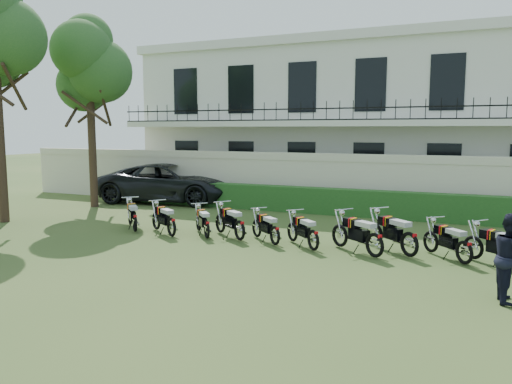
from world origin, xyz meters
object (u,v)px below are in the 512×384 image
(motorcycle_1, at_px, (171,222))
(motorcycle_5, at_px, (313,235))
(motorcycle_7, at_px, (410,238))
(suv, at_px, (170,183))
(officer_1, at_px, (512,258))
(motorcycle_4, at_px, (275,231))
(motorcycle_0, at_px, (135,218))
(motorcycle_3, at_px, (240,225))
(motorcycle_8, at_px, (465,247))
(motorcycle_2, at_px, (207,225))
(motorcycle_6, at_px, (375,239))
(tree_west_near, at_px, (90,64))

(motorcycle_1, relative_size, motorcycle_5, 1.17)
(motorcycle_1, xyz_separation_m, motorcycle_7, (6.88, 0.38, 0.05))
(suv, bearing_deg, officer_1, -132.07)
(motorcycle_4, bearing_deg, suv, 91.53)
(motorcycle_4, distance_m, suv, 9.64)
(motorcycle_0, height_order, motorcycle_1, motorcycle_1)
(motorcycle_3, bearing_deg, suv, 83.13)
(suv, bearing_deg, motorcycle_3, -142.43)
(motorcycle_8, xyz_separation_m, suv, (-12.39, 6.07, 0.41))
(motorcycle_5, height_order, motorcycle_7, motorcycle_7)
(motorcycle_1, relative_size, suv, 0.25)
(motorcycle_3, distance_m, officer_1, 7.39)
(motorcycle_5, relative_size, motorcycle_7, 0.85)
(motorcycle_2, relative_size, motorcycle_6, 0.79)
(motorcycle_5, bearing_deg, motorcycle_4, 124.40)
(tree_west_near, bearing_deg, motorcycle_0, -37.08)
(tree_west_near, distance_m, motorcycle_7, 14.66)
(motorcycle_8, bearing_deg, motorcycle_7, 129.42)
(motorcycle_6, relative_size, motorcycle_7, 1.05)
(motorcycle_8, height_order, suv, suv)
(motorcycle_3, distance_m, motorcycle_4, 1.17)
(motorcycle_1, xyz_separation_m, motorcycle_4, (3.27, 0.22, -0.03))
(motorcycle_7, xyz_separation_m, motorcycle_8, (1.29, -0.17, -0.06))
(motorcycle_3, xyz_separation_m, motorcycle_7, (4.77, 0.02, 0.04))
(motorcycle_2, relative_size, motorcycle_5, 0.97)
(motorcycle_1, xyz_separation_m, motorcycle_6, (6.09, -0.04, 0.04))
(motorcycle_2, bearing_deg, motorcycle_5, -45.43)
(motorcycle_5, bearing_deg, motorcycle_1, 133.58)
(motorcycle_8, relative_size, officer_1, 0.81)
(tree_west_near, distance_m, motorcycle_8, 15.89)
(tree_west_near, xyz_separation_m, motorcycle_8, (14.49, -3.60, -5.44))
(motorcycle_2, relative_size, motorcycle_8, 0.95)
(motorcycle_5, xyz_separation_m, motorcycle_8, (3.73, 0.16, 0.01))
(motorcycle_4, height_order, motorcycle_6, motorcycle_6)
(tree_west_near, bearing_deg, motorcycle_7, -14.56)
(motorcycle_0, height_order, motorcycle_8, motorcycle_0)
(officer_1, bearing_deg, motorcycle_2, 65.53)
(tree_west_near, bearing_deg, motorcycle_8, -13.96)
(motorcycle_4, height_order, suv, suv)
(motorcycle_2, xyz_separation_m, motorcycle_5, (3.36, -0.18, 0.02))
(motorcycle_4, xyz_separation_m, motorcycle_8, (4.91, -0.02, 0.02))
(motorcycle_0, xyz_separation_m, motorcycle_4, (4.73, 0.09, -0.03))
(tree_west_near, bearing_deg, suv, 49.67)
(motorcycle_4, bearing_deg, motorcycle_8, -49.76)
(motorcycle_6, bearing_deg, suv, 94.21)
(suv, height_order, officer_1, suv)
(motorcycle_7, relative_size, suv, 0.26)
(motorcycle_2, distance_m, motorcycle_5, 3.36)
(motorcycle_8, bearing_deg, motorcycle_5, 139.51)
(motorcycle_7, height_order, officer_1, officer_1)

